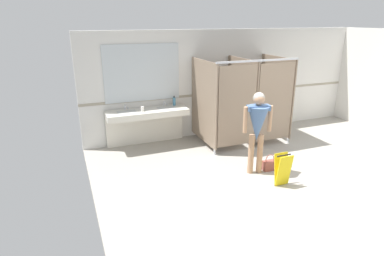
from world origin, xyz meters
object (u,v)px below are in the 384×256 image
Objects in this scene: soap_dispenser at (174,101)px; person_standing at (257,124)px; paper_cup at (142,109)px; handbag at (269,165)px; wet_floor_sign at (283,169)px.

person_standing is at bearing -69.25° from soap_dispenser.
handbag is at bearing -45.60° from paper_cup.
paper_cup is 3.33m from wet_floor_sign.
soap_dispenser is (-0.87, 2.28, -0.02)m from person_standing.
soap_dispenser is 3.17m from wet_floor_sign.
person_standing is 2.68× the size of wet_floor_sign.
soap_dispenser is 2.05× the size of paper_cup.
person_standing reaches higher than soap_dispenser.
person_standing is at bearing 105.71° from wet_floor_sign.
soap_dispenser is (-1.20, 2.31, 0.88)m from handbag.
person_standing is 7.10× the size of soap_dispenser.
person_standing is at bearing 175.63° from handbag.
wet_floor_sign is at bearing -70.32° from soap_dispenser.
wet_floor_sign is (-0.15, -0.60, 0.20)m from handbag.
paper_cup is (-0.84, -0.23, -0.04)m from soap_dispenser.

